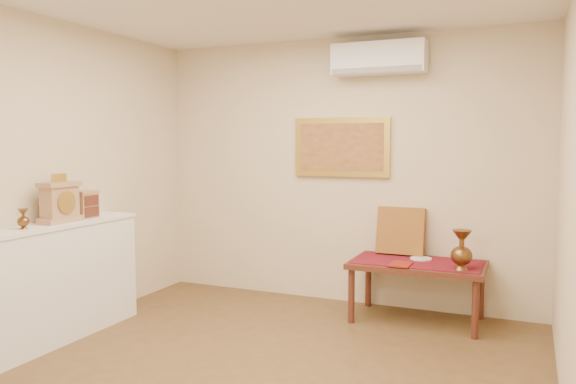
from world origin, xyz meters
The scene contains 14 objects.
wall_back centered at (0.00, 2.25, 1.35)m, with size 4.00×0.02×2.70m, color beige.
wall_left centered at (-2.00, 0.00, 1.35)m, with size 0.02×4.50×2.70m, color beige.
brass_urn_small centered at (-1.80, -0.13, 1.08)m, with size 0.09×0.09×0.21m, color brown, non-canonical shape.
table_cloth centered at (0.85, 1.88, 0.55)m, with size 1.14×0.59×0.01m, color maroon.
brass_urn_tall centered at (1.25, 1.70, 0.77)m, with size 0.19×0.19×0.42m, color brown, non-canonical shape.
plate centered at (0.86, 1.99, 0.56)m, with size 0.20×0.20×0.01m, color white.
menu centered at (0.74, 1.67, 0.56)m, with size 0.18×0.25×0.01m, color maroon.
cushion centered at (0.63, 2.15, 0.79)m, with size 0.46×0.10×0.46m, color maroon.
display_ledge centered at (-1.82, 0.00, 0.49)m, with size 0.37×2.02×0.98m.
mantel_clock centered at (-1.81, 0.25, 1.15)m, with size 0.17×0.36×0.41m.
wooden_chest centered at (-1.82, 0.55, 1.10)m, with size 0.16×0.21×0.24m.
low_table centered at (0.85, 1.88, 0.48)m, with size 1.20×0.70×0.55m.
painting centered at (0.00, 2.22, 1.60)m, with size 1.00×0.06×0.60m.
ac_unit centered at (0.40, 2.12, 2.45)m, with size 0.90×0.25×0.30m.
Camera 1 is at (1.77, -3.25, 1.64)m, focal length 35.00 mm.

